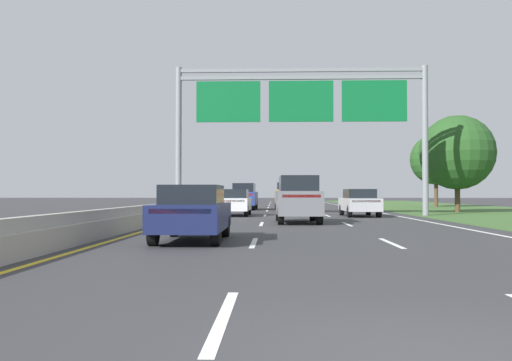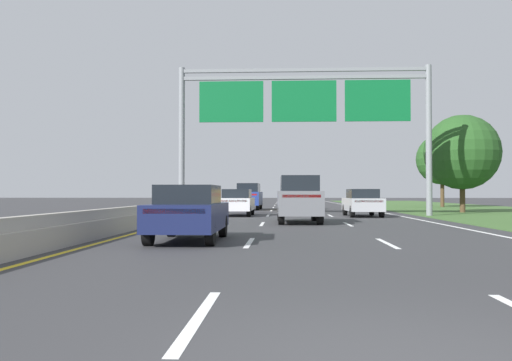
% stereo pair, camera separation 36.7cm
% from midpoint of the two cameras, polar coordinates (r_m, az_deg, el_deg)
% --- Properties ---
extents(ground_plane, '(220.00, 220.00, 0.00)m').
position_cam_midpoint_polar(ground_plane, '(39.53, 4.46, -3.24)').
color(ground_plane, '#333335').
extents(lane_striping, '(11.96, 106.00, 0.01)m').
position_cam_midpoint_polar(lane_striping, '(39.07, 4.47, -3.26)').
color(lane_striping, white).
rests_on(lane_striping, ground).
extents(grass_verge_right, '(14.00, 110.00, 0.02)m').
position_cam_midpoint_polar(grass_verge_right, '(42.29, 23.74, -3.00)').
color(grass_verge_right, '#3D602D').
rests_on(grass_verge_right, ground).
extents(median_barrier_concrete, '(0.60, 110.00, 0.85)m').
position_cam_midpoint_polar(median_barrier_concrete, '(39.88, -5.08, -2.71)').
color(median_barrier_concrete, '#A8A399').
rests_on(median_barrier_concrete, ground).
extents(overhead_sign_gantry, '(15.06, 0.42, 8.93)m').
position_cam_midpoint_polar(overhead_sign_gantry, '(33.30, 5.28, 7.39)').
color(overhead_sign_gantry, gray).
rests_on(overhead_sign_gantry, ground).
extents(pickup_truck_gold, '(2.15, 5.45, 2.20)m').
position_cam_midpoint_polar(pickup_truck_gold, '(44.61, 4.03, -1.64)').
color(pickup_truck_gold, '#A38438').
rests_on(pickup_truck_gold, ground).
extents(car_white_left_lane_sedan, '(1.87, 4.42, 1.57)m').
position_cam_midpoint_polar(car_white_left_lane_sedan, '(32.73, -1.64, -2.22)').
color(car_white_left_lane_sedan, silver).
rests_on(car_white_left_lane_sedan, ground).
extents(car_grey_centre_lane_suv, '(2.00, 4.74, 2.11)m').
position_cam_midpoint_polar(car_grey_centre_lane_suv, '(25.11, 4.86, -1.86)').
color(car_grey_centre_lane_suv, slate).
rests_on(car_grey_centre_lane_suv, ground).
extents(car_blue_left_lane_suv, '(2.01, 4.74, 2.11)m').
position_cam_midpoint_polar(car_blue_left_lane_suv, '(44.29, -0.49, -1.61)').
color(car_blue_left_lane_suv, navy).
rests_on(car_blue_left_lane_suv, ground).
extents(car_navy_left_lane_sedan, '(1.84, 4.41, 1.57)m').
position_cam_midpoint_polar(car_navy_left_lane_sedan, '(15.70, -6.26, -3.23)').
color(car_navy_left_lane_sedan, '#161E47').
rests_on(car_navy_left_lane_sedan, ground).
extents(car_silver_right_lane_sedan, '(1.91, 4.44, 1.57)m').
position_cam_midpoint_polar(car_silver_right_lane_sedan, '(32.39, 11.23, -2.21)').
color(car_silver_right_lane_sedan, '#B2B5BA').
rests_on(car_silver_right_lane_sedan, ground).
extents(roadside_tree_mid, '(5.12, 5.12, 6.70)m').
position_cam_midpoint_polar(roadside_tree_mid, '(40.45, 20.73, 2.74)').
color(roadside_tree_mid, '#4C3823').
rests_on(roadside_tree_mid, ground).
extents(roadside_tree_far, '(4.83, 4.83, 6.97)m').
position_cam_midpoint_polar(roadside_tree_far, '(55.34, 18.82, 2.09)').
color(roadside_tree_far, '#4C3823').
rests_on(roadside_tree_far, ground).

